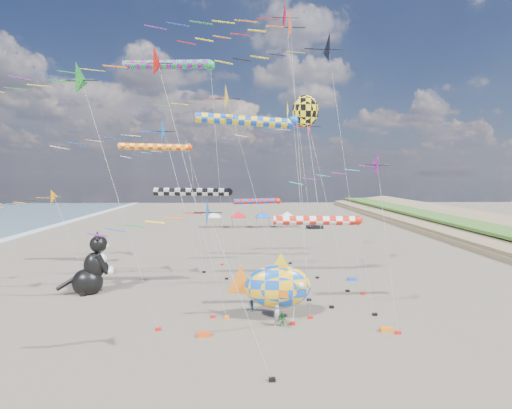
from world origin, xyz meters
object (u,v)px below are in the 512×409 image
Objects in this scene: person_adult at (277,316)px; child_blue at (252,304)px; cat_inflatable at (90,263)px; child_green at (283,320)px; parked_car at (315,226)px; fish_inflatable at (277,286)px.

child_blue is at bearing 91.41° from person_adult.
cat_inflatable is 18.76m from person_adult.
parked_car is (11.80, 51.04, 0.11)m from child_green.
fish_inflatable is at bearing -41.30° from cat_inflatable.
cat_inflatable is at bearing 125.28° from person_adult.
child_green is at bearing 172.48° from parked_car.
person_adult is (-0.09, -1.24, -1.83)m from fish_inflatable.
cat_inflatable is 18.19m from fish_inflatable.
fish_inflatable is 4.36× the size of person_adult.
person_adult reaches higher than child_blue.
cat_inflatable reaches higher than person_adult.
fish_inflatable is at bearing 103.27° from child_green.
fish_inflatable is (16.64, -7.34, -0.26)m from cat_inflatable.
person_adult is (16.55, -8.58, -2.09)m from cat_inflatable.
child_green is 0.28× the size of parked_car.
child_green is 4.00m from child_blue.
child_blue reaches higher than child_green.
child_green is (16.93, -8.73, -2.37)m from cat_inflatable.
cat_inflatable is 51.19m from parked_car.
cat_inflatable is 19.19m from child_green.
child_blue is (14.78, -5.36, -2.29)m from cat_inflatable.
parked_car is (12.18, 50.89, -0.17)m from person_adult.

